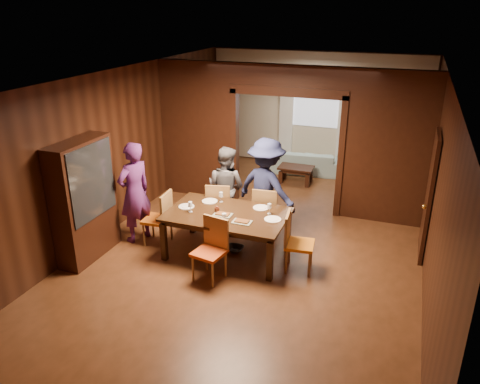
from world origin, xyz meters
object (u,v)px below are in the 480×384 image
at_px(dining_table, 227,234).
at_px(chair_near, 209,251).
at_px(coffee_table, 296,175).
at_px(chair_right, 300,243).
at_px(person_purple, 135,192).
at_px(sofa, 305,162).
at_px(chair_left, 157,218).
at_px(person_grey, 226,188).
at_px(chair_far_r, 266,211).
at_px(person_navy, 266,188).
at_px(chair_far_l, 219,206).
at_px(hutch, 84,200).

xyz_separation_m(dining_table, chair_near, (0.03, -0.81, 0.10)).
relative_size(coffee_table, chair_right, 0.82).
bearing_deg(dining_table, person_purple, -178.50).
bearing_deg(person_purple, sofa, 176.18).
bearing_deg(sofa, chair_left, 64.75).
bearing_deg(person_grey, chair_far_r, -176.39).
xyz_separation_m(person_navy, chair_far_r, (0.03, -0.06, -0.42)).
relative_size(sofa, chair_far_l, 1.96).
distance_m(person_grey, chair_right, 2.00).
bearing_deg(person_navy, person_purple, 44.12).
bearing_deg(hutch, coffee_table, 61.97).
bearing_deg(hutch, chair_left, 42.36).
distance_m(person_navy, chair_far_r, 0.43).
relative_size(person_purple, chair_far_l, 1.86).
relative_size(chair_right, chair_far_l, 1.00).
relative_size(coffee_table, chair_left, 0.82).
distance_m(person_navy, chair_far_l, 0.96).
distance_m(person_grey, coffee_table, 2.87).
bearing_deg(sofa, dining_table, 80.30).
relative_size(coffee_table, chair_near, 0.82).
relative_size(chair_far_l, chair_far_r, 1.00).
relative_size(person_purple, chair_near, 1.86).
bearing_deg(person_navy, chair_far_l, 28.70).
height_order(chair_far_l, chair_far_r, same).
relative_size(person_purple, hutch, 0.90).
height_order(person_navy, coffee_table, person_navy).
relative_size(person_navy, coffee_table, 2.27).
distance_m(sofa, chair_far_r, 3.66).
relative_size(sofa, chair_left, 1.96).
relative_size(sofa, coffee_table, 2.37).
bearing_deg(chair_near, chair_left, 160.99).
bearing_deg(coffee_table, hutch, -118.03).
xyz_separation_m(chair_near, hutch, (-2.18, -0.02, 0.52)).
bearing_deg(hutch, chair_far_l, 43.80).
height_order(person_grey, chair_left, person_grey).
height_order(sofa, hutch, hutch).
bearing_deg(person_purple, person_grey, 148.05).
xyz_separation_m(dining_table, chair_far_l, (-0.47, 0.79, 0.10)).
height_order(person_purple, person_navy, person_navy).
distance_m(sofa, hutch, 5.92).
xyz_separation_m(dining_table, hutch, (-2.16, -0.83, 0.62)).
relative_size(person_purple, dining_table, 0.91).
bearing_deg(chair_left, person_navy, 116.09).
xyz_separation_m(dining_table, chair_right, (1.25, -0.08, 0.10)).
distance_m(person_purple, coffee_table, 4.30).
relative_size(person_grey, person_navy, 0.87).
distance_m(chair_left, hutch, 1.26).
relative_size(sofa, hutch, 0.95).
xyz_separation_m(person_navy, chair_near, (-0.35, -1.74, -0.42)).
relative_size(person_navy, chair_far_l, 1.87).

